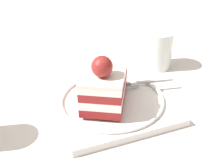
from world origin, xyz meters
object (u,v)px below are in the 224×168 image
object	(u,v)px
cake_slice	(105,84)
fork	(144,83)
dessert_plate	(112,102)
drink_glass_far	(157,52)

from	to	relation	value
cake_slice	fork	size ratio (longest dim) A/B	1.20
dessert_plate	fork	xyz separation A→B (m)	(-0.08, -0.02, 0.01)
cake_slice	dessert_plate	bearing A→B (deg)	-166.85
dessert_plate	fork	bearing A→B (deg)	-162.68
dessert_plate	cake_slice	world-z (taller)	cake_slice
dessert_plate	drink_glass_far	distance (m)	0.21
cake_slice	fork	world-z (taller)	cake_slice
fork	drink_glass_far	distance (m)	0.13
dessert_plate	cake_slice	xyz separation A→B (m)	(0.02, 0.00, 0.05)
dessert_plate	fork	world-z (taller)	fork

